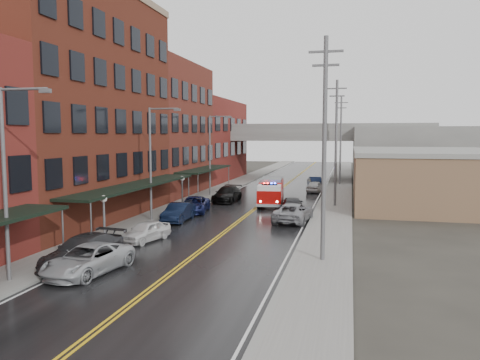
# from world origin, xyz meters

# --- Properties ---
(road) EXTENTS (11.00, 160.00, 0.02)m
(road) POSITION_xyz_m (0.00, 30.00, 0.01)
(road) COLOR black
(road) RESTS_ON ground
(sidewalk_left) EXTENTS (3.00, 160.00, 0.15)m
(sidewalk_left) POSITION_xyz_m (-7.30, 30.00, 0.07)
(sidewalk_left) COLOR slate
(sidewalk_left) RESTS_ON ground
(sidewalk_right) EXTENTS (3.00, 160.00, 0.15)m
(sidewalk_right) POSITION_xyz_m (7.30, 30.00, 0.07)
(sidewalk_right) COLOR slate
(sidewalk_right) RESTS_ON ground
(curb_left) EXTENTS (0.30, 160.00, 0.15)m
(curb_left) POSITION_xyz_m (-5.65, 30.00, 0.07)
(curb_left) COLOR gray
(curb_left) RESTS_ON ground
(curb_right) EXTENTS (0.30, 160.00, 0.15)m
(curb_right) POSITION_xyz_m (5.65, 30.00, 0.07)
(curb_right) COLOR gray
(curb_right) RESTS_ON ground
(brick_building_b) EXTENTS (9.00, 20.00, 18.00)m
(brick_building_b) POSITION_xyz_m (-13.30, 23.00, 9.00)
(brick_building_b) COLOR #5A2118
(brick_building_b) RESTS_ON ground
(brick_building_c) EXTENTS (9.00, 15.00, 15.00)m
(brick_building_c) POSITION_xyz_m (-13.30, 40.50, 7.50)
(brick_building_c) COLOR maroon
(brick_building_c) RESTS_ON ground
(brick_building_far) EXTENTS (9.00, 20.00, 12.00)m
(brick_building_far) POSITION_xyz_m (-13.30, 58.00, 6.00)
(brick_building_far) COLOR maroon
(brick_building_far) RESTS_ON ground
(tan_building) EXTENTS (14.00, 22.00, 5.00)m
(tan_building) POSITION_xyz_m (16.00, 40.00, 2.50)
(tan_building) COLOR brown
(tan_building) RESTS_ON ground
(right_far_block) EXTENTS (18.00, 30.00, 8.00)m
(right_far_block) POSITION_xyz_m (18.00, 70.00, 4.00)
(right_far_block) COLOR slate
(right_far_block) RESTS_ON ground
(awning_1) EXTENTS (2.60, 18.00, 3.09)m
(awning_1) POSITION_xyz_m (-7.49, 23.00, 2.99)
(awning_1) COLOR black
(awning_1) RESTS_ON ground
(awning_2) EXTENTS (2.60, 13.00, 3.09)m
(awning_2) POSITION_xyz_m (-7.49, 40.50, 2.99)
(awning_2) COLOR black
(awning_2) RESTS_ON ground
(globe_lamp_1) EXTENTS (0.44, 0.44, 3.12)m
(globe_lamp_1) POSITION_xyz_m (-6.40, 16.00, 2.31)
(globe_lamp_1) COLOR #59595B
(globe_lamp_1) RESTS_ON ground
(globe_lamp_2) EXTENTS (0.44, 0.44, 3.12)m
(globe_lamp_2) POSITION_xyz_m (-6.40, 30.00, 2.31)
(globe_lamp_2) COLOR #59595B
(globe_lamp_2) RESTS_ON ground
(street_lamp_0) EXTENTS (2.64, 0.22, 9.00)m
(street_lamp_0) POSITION_xyz_m (-6.55, 8.00, 5.19)
(street_lamp_0) COLOR #59595B
(street_lamp_0) RESTS_ON ground
(street_lamp_1) EXTENTS (2.64, 0.22, 9.00)m
(street_lamp_1) POSITION_xyz_m (-6.55, 24.00, 5.19)
(street_lamp_1) COLOR #59595B
(street_lamp_1) RESTS_ON ground
(street_lamp_2) EXTENTS (2.64, 0.22, 9.00)m
(street_lamp_2) POSITION_xyz_m (-6.55, 40.00, 5.19)
(street_lamp_2) COLOR #59595B
(street_lamp_2) RESTS_ON ground
(utility_pole_0) EXTENTS (1.80, 0.24, 12.00)m
(utility_pole_0) POSITION_xyz_m (7.20, 15.00, 6.31)
(utility_pole_0) COLOR #59595B
(utility_pole_0) RESTS_ON ground
(utility_pole_1) EXTENTS (1.80, 0.24, 12.00)m
(utility_pole_1) POSITION_xyz_m (7.20, 35.00, 6.31)
(utility_pole_1) COLOR #59595B
(utility_pole_1) RESTS_ON ground
(utility_pole_2) EXTENTS (1.80, 0.24, 12.00)m
(utility_pole_2) POSITION_xyz_m (7.20, 55.00, 6.31)
(utility_pole_2) COLOR #59595B
(utility_pole_2) RESTS_ON ground
(overpass) EXTENTS (40.00, 10.00, 7.50)m
(overpass) POSITION_xyz_m (0.00, 62.00, 5.99)
(overpass) COLOR slate
(overpass) RESTS_ON ground
(fire_truck) EXTENTS (3.44, 7.28, 2.58)m
(fire_truck) POSITION_xyz_m (1.03, 34.84, 1.40)
(fire_truck) COLOR #940906
(fire_truck) RESTS_ON ground
(parked_car_left_2) EXTENTS (3.12, 5.46, 1.44)m
(parked_car_left_2) POSITION_xyz_m (-4.00, 10.18, 0.72)
(parked_car_left_2) COLOR #A9ADB2
(parked_car_left_2) RESTS_ON ground
(parked_car_left_3) EXTENTS (2.77, 5.68, 1.59)m
(parked_car_left_3) POSITION_xyz_m (-5.00, 11.33, 0.80)
(parked_car_left_3) COLOR #2B2C2E
(parked_car_left_3) RESTS_ON ground
(parked_car_left_4) EXTENTS (2.47, 4.15, 1.33)m
(parked_car_left_4) POSITION_xyz_m (-4.25, 17.41, 0.66)
(parked_car_left_4) COLOR silver
(parked_car_left_4) RESTS_ON ground
(parked_car_left_5) EXTENTS (1.65, 4.47, 1.46)m
(parked_car_left_5) POSITION_xyz_m (-4.68, 24.47, 0.73)
(parked_car_left_5) COLOR black
(parked_car_left_5) RESTS_ON ground
(parked_car_left_6) EXTENTS (3.08, 5.33, 1.40)m
(parked_car_left_6) POSITION_xyz_m (-4.86, 28.80, 0.70)
(parked_car_left_6) COLOR #141B4C
(parked_car_left_6) RESTS_ON ground
(parked_car_left_7) EXTENTS (2.24, 5.41, 1.56)m
(parked_car_left_7) POSITION_xyz_m (-3.73, 36.00, 0.78)
(parked_car_left_7) COLOR black
(parked_car_left_7) RESTS_ON ground
(parked_car_right_0) EXTENTS (2.98, 5.60, 1.50)m
(parked_car_right_0) POSITION_xyz_m (4.25, 26.45, 0.75)
(parked_car_right_0) COLOR gray
(parked_car_right_0) RESTS_ON ground
(parked_car_right_1) EXTENTS (2.68, 4.95, 1.36)m
(parked_car_right_1) POSITION_xyz_m (3.60, 30.93, 0.68)
(parked_car_right_1) COLOR #29292C
(parked_car_right_1) RESTS_ON ground
(parked_car_right_2) EXTENTS (2.18, 4.19, 1.36)m
(parked_car_right_2) POSITION_xyz_m (4.54, 46.20, 0.68)
(parked_car_right_2) COLOR silver
(parked_car_right_2) RESTS_ON ground
(parked_car_right_3) EXTENTS (2.36, 4.37, 1.37)m
(parked_car_right_3) POSITION_xyz_m (3.95, 52.20, 0.68)
(parked_car_right_3) COLOR black
(parked_car_right_3) RESTS_ON ground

